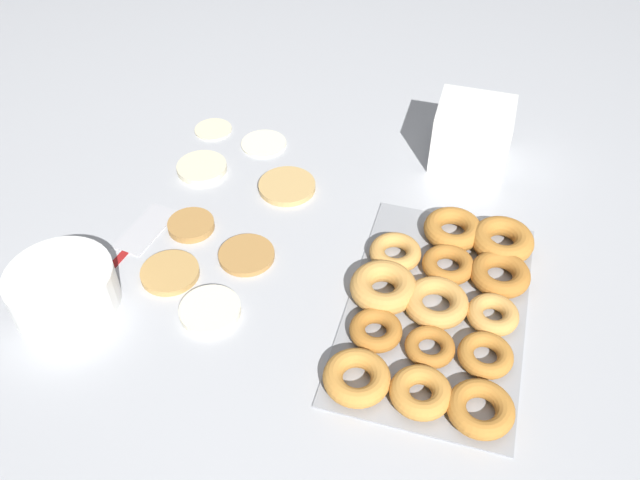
{
  "coord_description": "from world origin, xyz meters",
  "views": [
    {
      "loc": [
        -0.9,
        -0.34,
        0.89
      ],
      "look_at": [
        -0.07,
        -0.1,
        0.04
      ],
      "focal_mm": 38.0,
      "sensor_mm": 36.0,
      "label": 1
    }
  ],
  "objects_px": {
    "pancake_4": "(213,129)",
    "spatula": "(136,240)",
    "pancake_1": "(287,186)",
    "pancake_7": "(170,273)",
    "container_stack": "(472,134)",
    "donut_tray": "(440,302)",
    "pancake_6": "(202,167)",
    "pancake_5": "(210,310)",
    "batter_bowl": "(63,289)",
    "pancake_2": "(264,143)",
    "pancake_3": "(247,255)",
    "pancake_0": "(191,225)"
  },
  "relations": [
    {
      "from": "pancake_0",
      "to": "pancake_1",
      "type": "relative_size",
      "value": 0.76
    },
    {
      "from": "pancake_0",
      "to": "pancake_6",
      "type": "height_order",
      "value": "pancake_0"
    },
    {
      "from": "pancake_4",
      "to": "spatula",
      "type": "xyz_separation_m",
      "value": [
        -0.37,
        0.0,
        -0.0
      ]
    },
    {
      "from": "pancake_0",
      "to": "batter_bowl",
      "type": "relative_size",
      "value": 0.49
    },
    {
      "from": "pancake_4",
      "to": "donut_tray",
      "type": "height_order",
      "value": "donut_tray"
    },
    {
      "from": "pancake_3",
      "to": "pancake_5",
      "type": "bearing_deg",
      "value": 174.71
    },
    {
      "from": "pancake_2",
      "to": "pancake_6",
      "type": "xyz_separation_m",
      "value": [
        -0.12,
        0.09,
        0.0
      ]
    },
    {
      "from": "pancake_0",
      "to": "pancake_3",
      "type": "height_order",
      "value": "pancake_0"
    },
    {
      "from": "pancake_7",
      "to": "pancake_2",
      "type": "bearing_deg",
      "value": -4.13
    },
    {
      "from": "pancake_6",
      "to": "spatula",
      "type": "distance_m",
      "value": 0.23
    },
    {
      "from": "pancake_2",
      "to": "donut_tray",
      "type": "relative_size",
      "value": 0.21
    },
    {
      "from": "pancake_2",
      "to": "pancake_3",
      "type": "bearing_deg",
      "value": -165.65
    },
    {
      "from": "container_stack",
      "to": "spatula",
      "type": "relative_size",
      "value": 0.51
    },
    {
      "from": "pancake_2",
      "to": "batter_bowl",
      "type": "bearing_deg",
      "value": 161.91
    },
    {
      "from": "pancake_5",
      "to": "pancake_7",
      "type": "bearing_deg",
      "value": 59.54
    },
    {
      "from": "pancake_1",
      "to": "spatula",
      "type": "bearing_deg",
      "value": 134.81
    },
    {
      "from": "spatula",
      "to": "pancake_1",
      "type": "bearing_deg",
      "value": -37.29
    },
    {
      "from": "pancake_0",
      "to": "pancake_5",
      "type": "relative_size",
      "value": 0.85
    },
    {
      "from": "pancake_5",
      "to": "spatula",
      "type": "height_order",
      "value": "pancake_5"
    },
    {
      "from": "pancake_6",
      "to": "pancake_7",
      "type": "bearing_deg",
      "value": -167.52
    },
    {
      "from": "pancake_6",
      "to": "donut_tray",
      "type": "relative_size",
      "value": 0.22
    },
    {
      "from": "batter_bowl",
      "to": "container_stack",
      "type": "relative_size",
      "value": 1.18
    },
    {
      "from": "pancake_0",
      "to": "pancake_1",
      "type": "bearing_deg",
      "value": -40.62
    },
    {
      "from": "pancake_6",
      "to": "pancake_7",
      "type": "height_order",
      "value": "pancake_6"
    },
    {
      "from": "pancake_1",
      "to": "spatula",
      "type": "height_order",
      "value": "pancake_1"
    },
    {
      "from": "pancake_4",
      "to": "batter_bowl",
      "type": "distance_m",
      "value": 0.54
    },
    {
      "from": "pancake_0",
      "to": "pancake_5",
      "type": "distance_m",
      "value": 0.22
    },
    {
      "from": "pancake_0",
      "to": "donut_tray",
      "type": "relative_size",
      "value": 0.18
    },
    {
      "from": "pancake_7",
      "to": "batter_bowl",
      "type": "relative_size",
      "value": 0.58
    },
    {
      "from": "pancake_1",
      "to": "container_stack",
      "type": "distance_m",
      "value": 0.4
    },
    {
      "from": "pancake_4",
      "to": "pancake_2",
      "type": "bearing_deg",
      "value": -98.53
    },
    {
      "from": "pancake_6",
      "to": "pancake_0",
      "type": "bearing_deg",
      "value": -163.24
    },
    {
      "from": "donut_tray",
      "to": "container_stack",
      "type": "distance_m",
      "value": 0.43
    },
    {
      "from": "donut_tray",
      "to": "batter_bowl",
      "type": "height_order",
      "value": "batter_bowl"
    },
    {
      "from": "pancake_0",
      "to": "spatula",
      "type": "xyz_separation_m",
      "value": [
        -0.06,
        0.09,
        -0.0
      ]
    },
    {
      "from": "pancake_1",
      "to": "pancake_7",
      "type": "distance_m",
      "value": 0.31
    },
    {
      "from": "pancake_3",
      "to": "pancake_5",
      "type": "xyz_separation_m",
      "value": [
        -0.14,
        0.01,
        0.0
      ]
    },
    {
      "from": "batter_bowl",
      "to": "pancake_0",
      "type": "bearing_deg",
      "value": -28.73
    },
    {
      "from": "pancake_2",
      "to": "batter_bowl",
      "type": "height_order",
      "value": "batter_bowl"
    },
    {
      "from": "pancake_3",
      "to": "pancake_5",
      "type": "relative_size",
      "value": 0.99
    },
    {
      "from": "container_stack",
      "to": "donut_tray",
      "type": "bearing_deg",
      "value": -179.09
    },
    {
      "from": "pancake_2",
      "to": "pancake_7",
      "type": "bearing_deg",
      "value": 175.87
    },
    {
      "from": "pancake_1",
      "to": "pancake_3",
      "type": "bearing_deg",
      "value": 177.11
    },
    {
      "from": "pancake_3",
      "to": "pancake_6",
      "type": "xyz_separation_m",
      "value": [
        0.21,
        0.18,
        0.0
      ]
    },
    {
      "from": "batter_bowl",
      "to": "container_stack",
      "type": "xyz_separation_m",
      "value": [
        0.59,
        -0.6,
        0.03
      ]
    },
    {
      "from": "pancake_1",
      "to": "pancake_5",
      "type": "distance_m",
      "value": 0.35
    },
    {
      "from": "pancake_5",
      "to": "container_stack",
      "type": "height_order",
      "value": "container_stack"
    },
    {
      "from": "pancake_2",
      "to": "pancake_5",
      "type": "xyz_separation_m",
      "value": [
        -0.47,
        -0.07,
        0.0
      ]
    },
    {
      "from": "pancake_5",
      "to": "pancake_4",
      "type": "bearing_deg",
      "value": 22.08
    },
    {
      "from": "pancake_2",
      "to": "spatula",
      "type": "bearing_deg",
      "value": 159.81
    }
  ]
}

